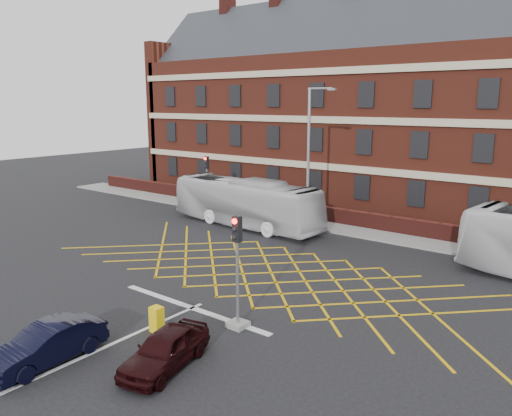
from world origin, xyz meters
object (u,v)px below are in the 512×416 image
Objects in this scene: bus_left at (245,203)px; utility_cabinet at (157,319)px; traffic_light_far at (207,189)px; direction_signs at (207,193)px; traffic_light_near at (237,283)px; car_navy at (47,344)px; car_maroon at (165,349)px; street_lamp at (309,186)px.

bus_left reaches higher than utility_cabinet.
direction_signs is at bearing 137.43° from traffic_light_far.
direction_signs is at bearing 136.49° from traffic_light_near.
car_maroon is at bearing 30.95° from car_navy.
traffic_light_near is 3.25m from utility_cabinet.
utility_cabinet is (7.54, -14.50, -1.13)m from bus_left.
bus_left reaches higher than car_maroon.
bus_left is 18.75m from car_maroon.
direction_signs is at bearing 117.70° from car_maroon.
utility_cabinet is at bearing -79.16° from street_lamp.
car_navy reaches higher than utility_cabinet.
car_navy is 6.70m from traffic_light_near.
street_lamp is (9.77, -1.14, 1.39)m from traffic_light_far.
bus_left is 11.99× the size of utility_cabinet.
utility_cabinet is (13.14, -16.59, -0.90)m from direction_signs.
bus_left is at bearing 127.92° from traffic_light_near.
bus_left is 2.99× the size of car_navy.
utility_cabinet is at bearing -134.70° from traffic_light_near.
bus_left is at bearing 117.48° from utility_cabinet.
street_lamp reaches higher than traffic_light_near.
car_maroon is at bearing -73.10° from street_lamp.
car_navy is at bearing -59.74° from traffic_light_far.
car_navy is (6.45, -18.16, -0.98)m from bus_left.
traffic_light_far is at bearing 136.45° from traffic_light_near.
traffic_light_far is (-5.10, 1.63, 0.15)m from bus_left.
traffic_light_far reaches higher than direction_signs.
traffic_light_near reaches higher than utility_cabinet.
traffic_light_far is 20.54m from utility_cabinet.
traffic_light_far is (-14.74, 14.01, 0.00)m from traffic_light_near.
street_lamp reaches higher than traffic_light_far.
car_maroon is 3.81m from traffic_light_near.
car_maroon is at bearing -144.30° from bus_left.
traffic_light_far is 9.94m from street_lamp.
car_maroon is 23.05m from traffic_light_far.
direction_signs is at bearing 118.20° from car_navy.
traffic_light_near is 1.94× the size of direction_signs.
bus_left is at bearing -17.75° from traffic_light_far.
direction_signs is (-15.24, 14.47, -0.39)m from traffic_light_near.
bus_left is 3.20× the size of car_maroon.
traffic_light_far is 0.78m from direction_signs.
street_lamp reaches higher than direction_signs.
traffic_light_far is at bearing 173.32° from street_lamp.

